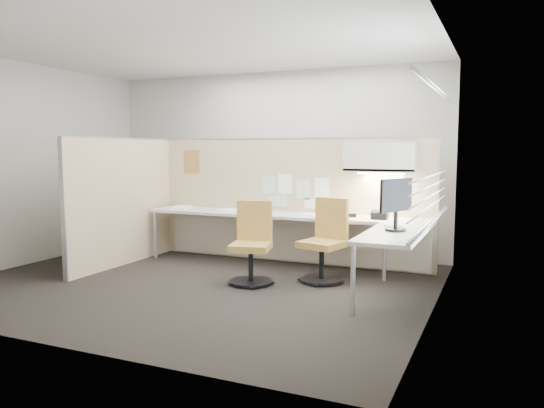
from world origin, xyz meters
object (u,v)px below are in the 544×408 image
at_px(chair_right, 325,243).
at_px(monitor, 396,201).
at_px(desk, 302,226).
at_px(chair_left, 252,246).
at_px(phone, 379,215).

height_order(chair_right, monitor, monitor).
distance_m(chair_right, monitor, 1.16).
relative_size(desk, chair_left, 4.11).
bearing_deg(chair_right, desk, 151.76).
bearing_deg(monitor, phone, 46.76).
distance_m(desk, monitor, 1.64).
xyz_separation_m(desk, monitor, (1.37, -0.79, 0.45)).
bearing_deg(chair_right, monitor, -8.81).
relative_size(chair_right, monitor, 1.77).
xyz_separation_m(chair_right, phone, (0.54, 0.54, 0.31)).
height_order(desk, chair_right, chair_right).
xyz_separation_m(chair_left, chair_right, (0.78, 0.44, 0.01)).
distance_m(chair_left, chair_right, 0.89).
xyz_separation_m(chair_right, monitor, (0.92, -0.38, 0.59)).
height_order(desk, phone, phone).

